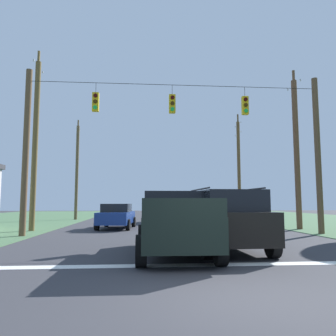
# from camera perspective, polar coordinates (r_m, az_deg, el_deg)

# --- Properties ---
(ground_plane) EXTENTS (120.00, 120.00, 0.00)m
(ground_plane) POSITION_cam_1_polar(r_m,az_deg,el_deg) (6.11, 12.50, -21.01)
(ground_plane) COLOR #333338
(stop_bar_stripe) EXTENTS (12.79, 0.45, 0.01)m
(stop_bar_stripe) POSITION_cam_1_polar(r_m,az_deg,el_deg) (8.90, 6.74, -16.25)
(stop_bar_stripe) COLOR white
(stop_bar_stripe) RESTS_ON ground
(lane_dash_0) EXTENTS (2.50, 0.15, 0.01)m
(lane_dash_0) POSITION_cam_1_polar(r_m,az_deg,el_deg) (14.78, 2.10, -12.16)
(lane_dash_0) COLOR white
(lane_dash_0) RESTS_ON ground
(lane_dash_1) EXTENTS (2.50, 0.15, 0.01)m
(lane_dash_1) POSITION_cam_1_polar(r_m,az_deg,el_deg) (22.28, -0.17, -10.07)
(lane_dash_1) COLOR white
(lane_dash_1) RESTS_ON ground
(lane_dash_2) EXTENTS (2.50, 0.15, 0.01)m
(lane_dash_2) POSITION_cam_1_polar(r_m,az_deg,el_deg) (28.11, -1.09, -9.22)
(lane_dash_2) COLOR white
(lane_dash_2) RESTS_ON ground
(overhead_signal_span) EXTENTS (14.98, 0.31, 8.15)m
(overhead_signal_span) POSITION_cam_1_polar(r_m,az_deg,el_deg) (16.57, 1.43, 3.88)
(overhead_signal_span) COLOR brown
(overhead_signal_span) RESTS_ON ground
(pickup_truck) EXTENTS (2.31, 5.41, 1.95)m
(pickup_truck) POSITION_cam_1_polar(r_m,az_deg,el_deg) (10.39, 1.08, -9.45)
(pickup_truck) COLOR black
(pickup_truck) RESTS_ON ground
(suv_black) EXTENTS (2.37, 4.88, 2.05)m
(suv_black) POSITION_cam_1_polar(r_m,az_deg,el_deg) (11.34, 9.62, -8.61)
(suv_black) COLOR black
(suv_black) RESTS_ON ground
(distant_car_crossing_white) EXTENTS (4.34, 2.09, 1.52)m
(distant_car_crossing_white) POSITION_cam_1_polar(r_m,az_deg,el_deg) (23.13, 7.56, -7.92)
(distant_car_crossing_white) COLOR silver
(distant_car_crossing_white) RESTS_ON ground
(distant_car_oncoming) EXTENTS (2.33, 4.45, 1.52)m
(distant_car_oncoming) POSITION_cam_1_polar(r_m,az_deg,el_deg) (20.85, -8.86, -8.12)
(distant_car_oncoming) COLOR navy
(distant_car_oncoming) RESTS_ON ground
(distant_car_far_parked) EXTENTS (2.28, 4.43, 1.52)m
(distant_car_far_parked) POSITION_cam_1_polar(r_m,az_deg,el_deg) (26.32, -1.21, -7.73)
(distant_car_far_parked) COLOR silver
(distant_car_far_parked) RESTS_ON ground
(utility_pole_mid_right) EXTENTS (0.33, 1.77, 9.79)m
(utility_pole_mid_right) POSITION_cam_1_polar(r_m,az_deg,el_deg) (21.52, 21.32, 2.71)
(utility_pole_mid_right) COLOR brown
(utility_pole_mid_right) RESTS_ON ground
(utility_pole_far_right) EXTENTS (0.32, 1.98, 10.28)m
(utility_pole_far_right) POSITION_cam_1_polar(r_m,az_deg,el_deg) (32.83, 12.14, 0.16)
(utility_pole_far_right) COLOR brown
(utility_pole_far_right) RESTS_ON ground
(utility_pole_mid_left) EXTENTS (0.31, 1.78, 10.45)m
(utility_pole_mid_left) POSITION_cam_1_polar(r_m,az_deg,el_deg) (20.34, -21.95, 4.22)
(utility_pole_mid_left) COLOR brown
(utility_pole_mid_left) RESTS_ON ground
(utility_pole_far_left) EXTENTS (0.28, 1.63, 9.42)m
(utility_pole_far_left) POSITION_cam_1_polar(r_m,az_deg,el_deg) (32.12, -15.46, -0.41)
(utility_pole_far_left) COLOR brown
(utility_pole_far_left) RESTS_ON ground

